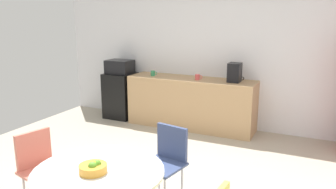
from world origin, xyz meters
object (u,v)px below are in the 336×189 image
at_px(mini_fridge, 121,95).
at_px(microwave, 120,67).
at_px(chair_coral, 39,162).
at_px(mug_red, 239,78).
at_px(chair_navy, 167,155).
at_px(fruit_bowl, 93,168).
at_px(coffee_maker, 235,72).
at_px(round_table, 99,185).
at_px(mug_white, 198,77).
at_px(mug_green, 153,73).

distance_m(mini_fridge, microwave, 0.57).
xyz_separation_m(mini_fridge, chair_coral, (1.04, -3.13, 0.08)).
bearing_deg(mug_red, chair_navy, -93.65).
height_order(fruit_bowl, coffee_maker, coffee_maker).
bearing_deg(round_table, chair_coral, 165.29).
distance_m(microwave, mug_white, 1.64).
relative_size(chair_coral, mug_red, 6.43).
distance_m(chair_navy, mug_red, 2.56).
bearing_deg(mug_green, mini_fridge, 175.32).
height_order(microwave, chair_navy, microwave).
distance_m(mug_red, coffee_maker, 0.16).
bearing_deg(round_table, mug_green, 110.06).
height_order(chair_navy, mug_white, mug_white).
relative_size(chair_navy, chair_coral, 1.00).
xyz_separation_m(mini_fridge, chair_navy, (2.16, -2.43, 0.08)).
distance_m(chair_coral, coffee_maker, 3.41).
xyz_separation_m(mini_fridge, mug_red, (2.32, 0.09, 0.51)).
height_order(mug_white, mug_green, same).
bearing_deg(mug_green, round_table, -69.94).
bearing_deg(chair_navy, round_table, -101.12).
relative_size(microwave, chair_coral, 0.58).
distance_m(mug_white, coffee_maker, 0.64).
bearing_deg(mug_red, microwave, -177.79).
bearing_deg(coffee_maker, chair_navy, -92.36).
xyz_separation_m(mug_white, mug_green, (-0.88, 0.01, 0.00)).
height_order(chair_coral, fruit_bowl, fruit_bowl).
distance_m(mini_fridge, chair_navy, 3.25).
height_order(microwave, mug_red, microwave).
distance_m(fruit_bowl, mug_white, 3.38).
bearing_deg(chair_coral, mug_green, 95.09).
relative_size(round_table, coffee_maker, 3.44).
xyz_separation_m(microwave, mug_white, (1.64, -0.08, -0.06)).
bearing_deg(mug_red, mug_green, -174.44).
bearing_deg(fruit_bowl, mini_fridge, 119.76).
distance_m(chair_navy, coffee_maker, 2.49).
distance_m(round_table, mug_green, 3.55).
bearing_deg(fruit_bowl, round_table, 82.04).
height_order(microwave, fruit_bowl, microwave).
xyz_separation_m(chair_coral, fruit_bowl, (0.93, -0.30, 0.25)).
bearing_deg(mug_white, mug_green, 179.04).
xyz_separation_m(round_table, fruit_bowl, (-0.01, -0.06, 0.18)).
height_order(chair_coral, mug_red, mug_red).
bearing_deg(mini_fridge, chair_navy, -48.35).
bearing_deg(fruit_bowl, mug_white, 95.57).
xyz_separation_m(round_table, chair_coral, (-0.94, 0.25, -0.07)).
relative_size(round_table, chair_coral, 1.33).
bearing_deg(chair_navy, fruit_bowl, -100.94).
relative_size(chair_navy, mug_green, 6.43).
bearing_deg(fruit_bowl, chair_coral, 161.88).
relative_size(mini_fridge, coffee_maker, 2.76).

